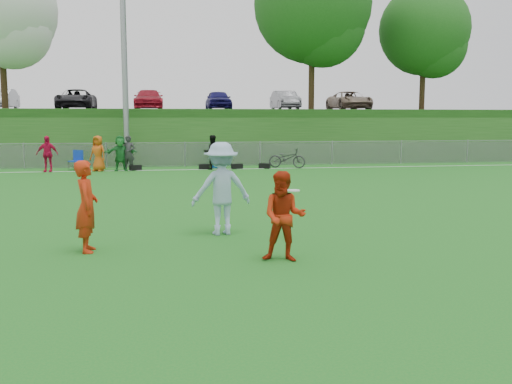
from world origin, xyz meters
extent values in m
plane|color=#16691D|center=(0.00, 0.00, 0.00)|extent=(120.00, 120.00, 0.00)
cube|color=white|center=(0.00, 18.00, 0.01)|extent=(60.00, 0.10, 0.01)
cube|color=gray|center=(0.00, 20.00, 0.60)|extent=(58.00, 0.02, 1.20)
cube|color=gray|center=(0.00, 20.00, 1.25)|extent=(58.00, 0.04, 0.04)
cylinder|color=gray|center=(-3.00, 20.80, 6.00)|extent=(0.30, 0.30, 12.00)
cube|color=#194A14|center=(0.00, 31.00, 1.50)|extent=(120.00, 18.00, 3.00)
cube|color=black|center=(0.00, 33.00, 3.05)|extent=(120.00, 12.00, 0.10)
cylinder|color=black|center=(-10.00, 25.00, 6.75)|extent=(0.36, 0.36, 7.50)
sphere|color=white|center=(-10.00, 25.00, 8.62)|extent=(6.30, 6.30, 6.30)
sphere|color=white|center=(-9.40, 24.70, 7.50)|extent=(4.50, 4.50, 4.50)
cylinder|color=black|center=(8.00, 24.50, 7.25)|extent=(0.36, 0.36, 8.50)
sphere|color=#134512|center=(8.00, 24.50, 9.38)|extent=(7.14, 7.14, 7.14)
sphere|color=#134512|center=(8.60, 24.20, 8.10)|extent=(5.10, 5.10, 5.10)
cylinder|color=black|center=(16.00, 26.00, 6.50)|extent=(0.36, 0.36, 7.00)
sphere|color=#134512|center=(16.00, 26.00, 8.25)|extent=(5.88, 5.88, 5.88)
sphere|color=#134512|center=(16.60, 25.70, 7.20)|extent=(4.20, 4.20, 4.20)
imported|color=#AAABAF|center=(-12.00, 32.00, 3.82)|extent=(1.52, 4.37, 1.44)
imported|color=black|center=(-7.00, 32.00, 3.82)|extent=(2.39, 5.18, 1.44)
imported|color=maroon|center=(-2.00, 32.00, 3.82)|extent=(2.02, 4.96, 1.44)
imported|color=#161457|center=(3.00, 32.00, 3.82)|extent=(1.70, 4.23, 1.44)
imported|color=slate|center=(8.00, 32.00, 3.82)|extent=(1.52, 4.37, 1.44)
imported|color=#88725C|center=(13.00, 32.00, 3.82)|extent=(2.39, 5.18, 1.44)
imported|color=#C80D3B|center=(-6.52, 18.00, 0.85)|extent=(1.03, 0.50, 1.69)
imported|color=#C95313|center=(-4.20, 18.00, 0.85)|extent=(0.99, 0.88, 1.69)
imported|color=#217D31|center=(-3.16, 18.00, 0.85)|extent=(1.62, 0.70, 1.69)
imported|color=#2F2F31|center=(-2.77, 18.00, 0.85)|extent=(0.72, 0.58, 1.69)
imported|color=black|center=(1.24, 18.00, 0.85)|extent=(0.87, 0.71, 1.69)
cube|color=black|center=(-2.47, 18.10, 0.13)|extent=(0.62, 0.50, 0.26)
cube|color=black|center=(0.86, 18.10, 0.13)|extent=(0.56, 0.31, 0.26)
cube|color=black|center=(2.50, 18.10, 0.13)|extent=(0.59, 0.38, 0.26)
cube|color=black|center=(3.90, 18.10, 0.13)|extent=(0.62, 0.52, 0.26)
imported|color=red|center=(-2.67, 0.95, 0.87)|extent=(0.45, 0.66, 1.74)
imported|color=#AE250C|center=(0.85, -0.36, 0.80)|extent=(0.92, 0.81, 1.60)
imported|color=#96B2D0|center=(0.01, 2.18, 1.01)|extent=(1.39, 0.92, 2.01)
cylinder|color=white|center=(1.44, 1.42, 1.03)|extent=(0.27, 0.27, 0.03)
cylinder|color=#0F43A3|center=(1.56, 18.93, 0.47)|extent=(0.67, 0.67, 0.95)
cube|color=#1038B5|center=(-5.36, 18.80, 0.43)|extent=(0.70, 0.70, 0.05)
cube|color=#1038B5|center=(-5.26, 19.04, 0.70)|extent=(0.51, 0.25, 0.54)
imported|color=#28282A|center=(5.09, 18.25, 0.50)|extent=(1.99, 1.44, 1.00)
camera|label=1|loc=(-1.28, -10.02, 2.52)|focal=40.00mm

